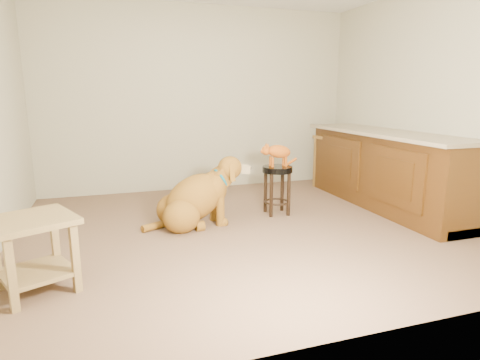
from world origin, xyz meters
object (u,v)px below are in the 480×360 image
object	(u,v)px
golden_retriever	(196,199)
wood_stool	(332,161)
side_table	(34,243)
tabby_kitten	(277,152)
padded_stool	(277,180)

from	to	relation	value
golden_retriever	wood_stool	bearing A→B (deg)	20.48
side_table	golden_retriever	size ratio (longest dim) A/B	0.57
golden_retriever	side_table	bearing A→B (deg)	-147.57
golden_retriever	tabby_kitten	world-z (taller)	tabby_kitten
side_table	padded_stool	bearing A→B (deg)	27.22
tabby_kitten	wood_stool	bearing A→B (deg)	40.29
side_table	tabby_kitten	world-z (taller)	tabby_kitten
padded_stool	golden_retriever	xyz separation A→B (m)	(-0.99, -0.14, -0.11)
padded_stool	wood_stool	size ratio (longest dim) A/B	0.73
wood_stool	golden_retriever	bearing A→B (deg)	-153.85
padded_stool	golden_retriever	bearing A→B (deg)	-171.98
side_table	wood_stool	bearing A→B (deg)	31.00
padded_stool	side_table	world-z (taller)	padded_stool
padded_stool	wood_stool	xyz separation A→B (m)	(1.30, 0.99, 0.00)
wood_stool	golden_retriever	world-z (taller)	wood_stool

